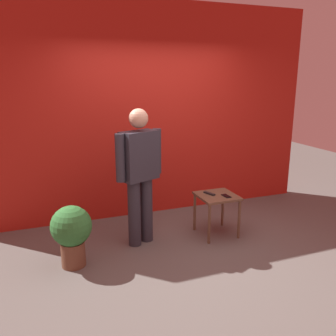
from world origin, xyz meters
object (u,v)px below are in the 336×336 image
object	(u,v)px
cell_phone	(226,196)
tv_remote	(209,193)
standing_person	(140,170)
side_table	(217,201)
potted_plant	(72,231)

from	to	relation	value
cell_phone	tv_remote	bearing A→B (deg)	134.09
standing_person	side_table	size ratio (longest dim) A/B	3.08
standing_person	potted_plant	bearing A→B (deg)	-161.79
side_table	potted_plant	bearing A→B (deg)	-174.95
standing_person	potted_plant	world-z (taller)	standing_person
side_table	cell_phone	bearing A→B (deg)	-45.86
cell_phone	potted_plant	distance (m)	1.93
standing_person	side_table	xyz separation A→B (m)	(0.99, -0.12, -0.48)
cell_phone	potted_plant	bearing A→B (deg)	179.00
cell_phone	standing_person	bearing A→B (deg)	166.04
standing_person	side_table	bearing A→B (deg)	-6.71
cell_phone	side_table	bearing A→B (deg)	130.84
tv_remote	potted_plant	world-z (taller)	potted_plant
cell_phone	potted_plant	size ratio (longest dim) A/B	0.21
standing_person	cell_phone	distance (m)	1.16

